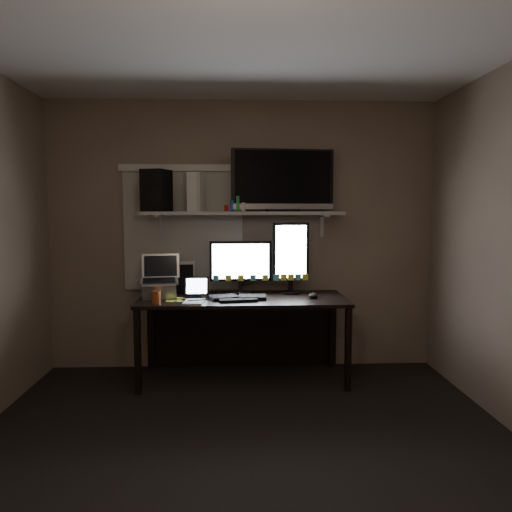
{
  "coord_description": "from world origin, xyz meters",
  "views": [
    {
      "loc": [
        -0.07,
        -2.89,
        1.5
      ],
      "look_at": [
        0.11,
        1.25,
        1.11
      ],
      "focal_mm": 35.0,
      "sensor_mm": 36.0,
      "label": 1
    }
  ],
  "objects": [
    {
      "name": "monitor_landscape",
      "position": [
        -0.02,
        1.62,
        0.98
      ],
      "size": [
        0.56,
        0.08,
        0.49
      ],
      "primitive_type": "cube",
      "rotation": [
        0.0,
        0.0,
        0.03
      ],
      "color": "black",
      "rests_on": "desk"
    },
    {
      "name": "window_blinds",
      "position": [
        -0.55,
        1.79,
        1.3
      ],
      "size": [
        1.1,
        0.02,
        1.1
      ],
      "primitive_type": "cube",
      "color": "#BBB5A7",
      "rests_on": "back_wall"
    },
    {
      "name": "notepad",
      "position": [
        -0.41,
        1.2,
        0.74
      ],
      "size": [
        0.17,
        0.23,
        0.01
      ],
      "primitive_type": "cube",
      "rotation": [
        0.0,
        0.0,
        -0.08
      ],
      "color": "white",
      "rests_on": "desk"
    },
    {
      "name": "bottles",
      "position": [
        -0.07,
        1.57,
        1.55
      ],
      "size": [
        0.22,
        0.11,
        0.14
      ],
      "primitive_type": null,
      "rotation": [
        0.0,
        0.0,
        -0.32
      ],
      "color": "#A50F0C",
      "rests_on": "wall_shelf"
    },
    {
      "name": "cup",
      "position": [
        -0.71,
        1.16,
        0.78
      ],
      "size": [
        0.09,
        0.09,
        0.11
      ],
      "primitive_type": "cylinder",
      "rotation": [
        0.0,
        0.0,
        -0.23
      ],
      "color": "#92401A",
      "rests_on": "desk"
    },
    {
      "name": "floor",
      "position": [
        0.0,
        0.0,
        0.0
      ],
      "size": [
        3.6,
        3.6,
        0.0
      ],
      "primitive_type": "plane",
      "color": "black",
      "rests_on": "ground"
    },
    {
      "name": "monitor_portrait",
      "position": [
        0.44,
        1.61,
        1.06
      ],
      "size": [
        0.33,
        0.08,
        0.66
      ],
      "primitive_type": "cube",
      "rotation": [
        0.0,
        0.0,
        0.06
      ],
      "color": "black",
      "rests_on": "desk"
    },
    {
      "name": "game_console",
      "position": [
        -0.41,
        1.6,
        1.65
      ],
      "size": [
        0.15,
        0.3,
        0.34
      ],
      "primitive_type": "cube",
      "rotation": [
        0.0,
        0.0,
        -0.22
      ],
      "color": "beige",
      "rests_on": "wall_shelf"
    },
    {
      "name": "wall_shelf",
      "position": [
        0.0,
        1.62,
        1.46
      ],
      "size": [
        1.8,
        0.35,
        0.03
      ],
      "primitive_type": "cube",
      "color": "#A7A8A3",
      "rests_on": "back_wall"
    },
    {
      "name": "mouse",
      "position": [
        0.61,
        1.37,
        0.75
      ],
      "size": [
        0.11,
        0.14,
        0.04
      ],
      "primitive_type": "ellipsoid",
      "rotation": [
        0.0,
        0.0,
        -0.27
      ],
      "color": "black",
      "rests_on": "desk"
    },
    {
      "name": "desk",
      "position": [
        0.0,
        1.55,
        0.55
      ],
      "size": [
        1.8,
        0.75,
        0.73
      ],
      "color": "black",
      "rests_on": "floor"
    },
    {
      "name": "ceiling",
      "position": [
        0.0,
        0.0,
        2.5
      ],
      "size": [
        3.6,
        3.6,
        0.0
      ],
      "primitive_type": "plane",
      "rotation": [
        3.14,
        0.0,
        0.0
      ],
      "color": "silver",
      "rests_on": "back_wall"
    },
    {
      "name": "file_sorter",
      "position": [
        -0.57,
        1.69,
        0.87
      ],
      "size": [
        0.24,
        0.13,
        0.28
      ],
      "primitive_type": "cube",
      "rotation": [
        0.0,
        0.0,
        0.14
      ],
      "color": "black",
      "rests_on": "desk"
    },
    {
      "name": "keyboard",
      "position": [
        -0.04,
        1.35,
        0.74
      ],
      "size": [
        0.51,
        0.26,
        0.03
      ],
      "primitive_type": "cube",
      "rotation": [
        0.0,
        0.0,
        0.14
      ],
      "color": "black",
      "rests_on": "desk"
    },
    {
      "name": "laptop",
      "position": [
        -0.73,
        1.43,
        0.91
      ],
      "size": [
        0.36,
        0.31,
        0.37
      ],
      "primitive_type": "cube",
      "rotation": [
        0.0,
        0.0,
        0.15
      ],
      "color": "#A2A2A7",
      "rests_on": "desk"
    },
    {
      "name": "tablet",
      "position": [
        -0.4,
        1.43,
        0.82
      ],
      "size": [
        0.21,
        0.09,
        0.19
      ],
      "primitive_type": "cube",
      "rotation": [
        0.0,
        0.0,
        -0.01
      ],
      "color": "black",
      "rests_on": "desk"
    },
    {
      "name": "sticky_notes",
      "position": [
        -0.52,
        1.35,
        0.73
      ],
      "size": [
        0.33,
        0.26,
        0.0
      ],
      "primitive_type": null,
      "rotation": [
        0.0,
        0.0,
        -0.09
      ],
      "color": "yellow",
      "rests_on": "desk"
    },
    {
      "name": "tv",
      "position": [
        0.36,
        1.63,
        1.76
      ],
      "size": [
        0.94,
        0.27,
        0.56
      ],
      "primitive_type": "cube",
      "rotation": [
        0.0,
        0.0,
        0.11
      ],
      "color": "black",
      "rests_on": "wall_shelf"
    },
    {
      "name": "back_wall",
      "position": [
        0.0,
        1.8,
        1.25
      ],
      "size": [
        3.6,
        0.0,
        3.6
      ],
      "primitive_type": "plane",
      "rotation": [
        1.57,
        0.0,
        0.0
      ],
      "color": "#6C5A4D",
      "rests_on": "floor"
    },
    {
      "name": "speaker",
      "position": [
        -0.76,
        1.6,
        1.66
      ],
      "size": [
        0.27,
        0.3,
        0.37
      ],
      "primitive_type": "cube",
      "rotation": [
        0.0,
        0.0,
        -0.32
      ],
      "color": "black",
      "rests_on": "wall_shelf"
    }
  ]
}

